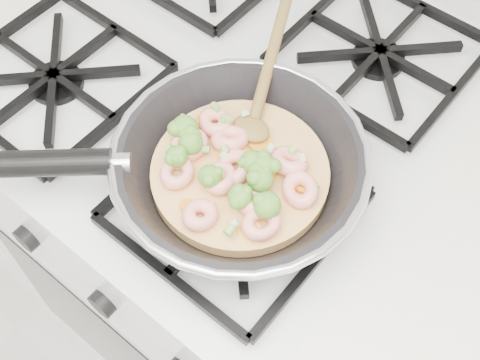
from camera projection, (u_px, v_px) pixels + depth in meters
The scene contains 2 objects.
stove at pixel (226, 230), 1.20m from camera, with size 0.60×0.60×0.92m.
skillet at pixel (234, 167), 0.68m from camera, with size 0.40×0.49×0.09m.
Camera 1 is at (0.38, 1.28, 1.52)m, focal length 46.84 mm.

